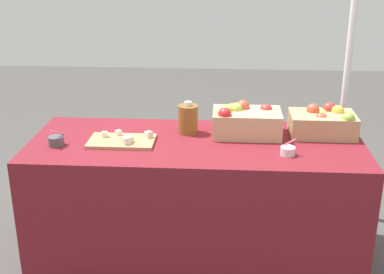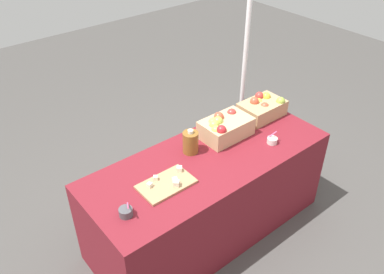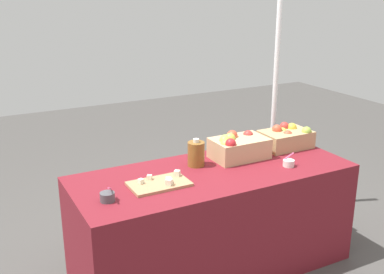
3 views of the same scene
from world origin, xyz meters
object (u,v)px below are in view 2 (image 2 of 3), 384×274
cider_jug (191,142)px  apple_crate_middle (225,127)px  cutting_board_front (167,184)px  tent_pole (245,59)px  apple_crate_left (262,108)px  sample_bowl_mid (126,212)px  sample_bowl_near (272,140)px

cider_jug → apple_crate_middle: bearing=-1.8°
apple_crate_middle → cutting_board_front: bearing=-165.5°
apple_crate_middle → cider_jug: (-0.33, 0.01, 0.00)m
apple_crate_middle → tent_pole: 0.84m
apple_crate_left → cutting_board_front: 1.17m
apple_crate_left → cider_jug: size_ratio=1.95×
cutting_board_front → sample_bowl_mid: bearing=-169.2°
sample_bowl_near → tent_pole: (0.44, 0.76, 0.28)m
apple_crate_middle → tent_pole: (0.67, 0.46, 0.22)m
cider_jug → sample_bowl_mid: bearing=-160.3°
cutting_board_front → tent_pole: tent_pole is taller
cutting_board_front → apple_crate_left: bearing=10.2°
apple_crate_middle → tent_pole: size_ratio=0.19×
cutting_board_front → sample_bowl_mid: 0.37m
sample_bowl_mid → cider_jug: cider_jug is taller
sample_bowl_mid → tent_pole: size_ratio=0.05×
apple_crate_middle → cider_jug: size_ratio=2.05×
cutting_board_front → sample_bowl_mid: sample_bowl_mid is taller
apple_crate_left → sample_bowl_near: (-0.24, -0.33, -0.05)m
apple_crate_left → sample_bowl_near: bearing=-125.8°
cutting_board_front → sample_bowl_near: bearing=-7.5°
cutting_board_front → tent_pole: 1.53m
apple_crate_middle → cutting_board_front: apple_crate_middle is taller
sample_bowl_mid → cider_jug: size_ratio=0.56×
cutting_board_front → sample_bowl_near: size_ratio=3.82×
sample_bowl_mid → tent_pole: (1.72, 0.71, 0.28)m
sample_bowl_near → cider_jug: 0.64m
cutting_board_front → apple_crate_middle: bearing=14.5°
apple_crate_middle → cutting_board_front: size_ratio=1.06×
apple_crate_left → cutting_board_front: apple_crate_left is taller
sample_bowl_near → sample_bowl_mid: size_ratio=0.89×
apple_crate_left → cutting_board_front: (-1.15, -0.21, -0.06)m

